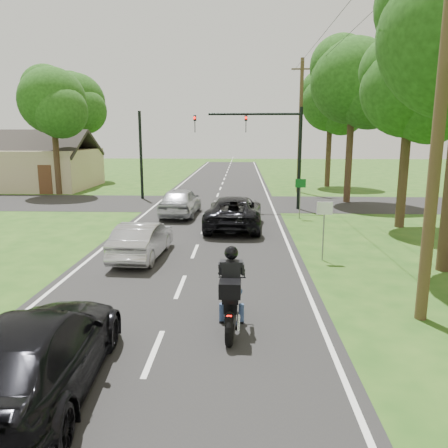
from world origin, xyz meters
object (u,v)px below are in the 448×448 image
Objects in this scene: utility_pole_near at (441,104)px; dark_suv at (234,212)px; sign_white at (324,217)px; silver_sedan at (142,240)px; dark_car_behind at (36,353)px; utility_pole_far at (300,126)px; traffic_signal at (269,140)px; motorcycle_rider at (231,298)px; silver_suv at (180,201)px; sign_green at (300,189)px.

dark_suv is at bearing 114.54° from utility_pole_near.
utility_pole_near reaches higher than sign_white.
dark_suv is 1.37× the size of silver_sedan.
dark_car_behind is 28.92m from utility_pole_far.
utility_pole_near reaches higher than traffic_signal.
silver_sedan is at bearing 121.00° from motorcycle_rider.
silver_suv is at bearing -153.52° from traffic_signal.
utility_pole_far reaches higher than dark_suv.
sign_green is at bearing -96.73° from utility_pole_far.
motorcycle_rider is 4.22m from dark_car_behind.
sign_white is (6.30, -8.56, 0.80)m from silver_suv.
traffic_signal is (5.05, 19.48, 3.38)m from dark_car_behind.
sign_white is at bearing -177.38° from silver_sedan.
motorcycle_rider is 0.23× the size of utility_pole_far.
sign_green is (6.71, 7.94, 0.92)m from silver_sedan.
sign_green reaches higher than motorcycle_rider.
dark_suv is 6.42m from sign_white.
motorcycle_rider is at bearing -96.00° from traffic_signal.
traffic_signal is 3.00× the size of sign_white.
utility_pole_far is (7.80, 10.46, 4.28)m from silver_suv.
traffic_signal is at bearing -109.68° from utility_pole_far.
utility_pole_near is 6.26m from sign_white.
motorcycle_rider is at bearing -103.56° from sign_green.
sign_white reaches higher than dark_car_behind.
traffic_signal reaches higher than silver_suv.
silver_sedan is 0.79× the size of dark_car_behind.
dark_car_behind is (0.10, -8.52, 0.08)m from silver_sedan.
utility_pole_near is at bearing 11.33° from motorcycle_rider.
silver_suv is 2.18× the size of sign_green.
dark_car_behind is 10.65m from sign_white.
motorcycle_rider is 6.78m from silver_sedan.
utility_pole_far is at bearing 70.32° from traffic_signal.
silver_suv is 17.02m from dark_car_behind.
dark_car_behind is at bearing -111.88° from sign_green.
sign_white is (1.36, -11.02, -2.54)m from traffic_signal.
utility_pole_near is at bearing -160.17° from dark_car_behind.
dark_car_behind is at bearing 93.82° from silver_sedan.
utility_pole_far is (4.77, 13.55, 4.30)m from dark_suv.
motorcycle_rider is 0.42× the size of dark_suv.
silver_suv is at bearing 175.09° from sign_green.
sign_green is at bearing 95.72° from utility_pole_near.
utility_pole_near is (4.63, 0.84, 4.29)m from motorcycle_rider.
motorcycle_rider is 0.23× the size of utility_pole_near.
traffic_signal is 0.64× the size of utility_pole_near.
utility_pole_near is at bearing 150.98° from silver_sedan.
motorcycle_rider is at bearing -118.31° from sign_white.
traffic_signal is at bearing 100.14° from utility_pole_near.
motorcycle_rider is 11.28m from dark_suv.
sign_white is at bearing -131.08° from dark_car_behind.
silver_sedan is 0.87× the size of silver_suv.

